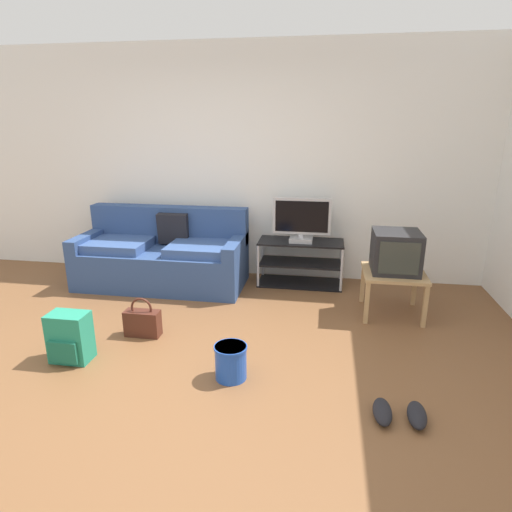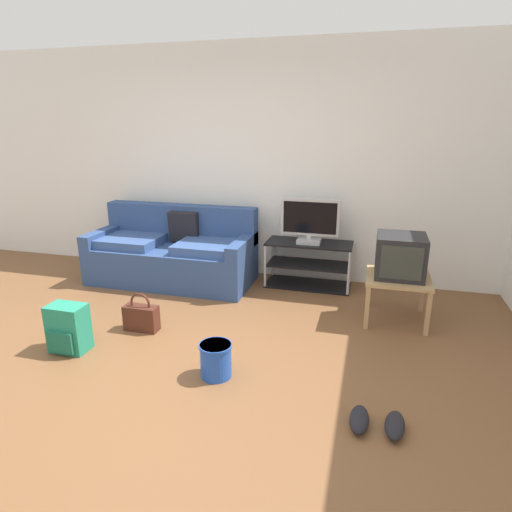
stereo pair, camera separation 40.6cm
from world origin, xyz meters
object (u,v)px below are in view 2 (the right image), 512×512
tv_stand (308,264)px  handbag (141,317)px  couch (173,254)px  crt_tv (400,256)px  backpack (68,328)px  side_table (398,282)px  sneakers_pair (377,422)px  flat_tv (310,222)px  cleaning_bucket (216,359)px

tv_stand → handbag: tv_stand is taller
couch → crt_tv: bearing=-9.8°
backpack → tv_stand: bearing=55.3°
side_table → handbag: bearing=-159.6°
side_table → sneakers_pair: (-0.15, -1.65, -0.34)m
flat_tv → cleaning_bucket: flat_tv is taller
handbag → crt_tv: bearing=20.8°
sneakers_pair → tv_stand: bearing=108.6°
crt_tv → sneakers_pair: (-0.15, -1.67, -0.59)m
side_table → sneakers_pair: 1.70m
sneakers_pair → side_table: bearing=84.7°
backpack → cleaning_bucket: (1.31, -0.04, -0.06)m
backpack → side_table: bearing=32.0°
crt_tv → sneakers_pair: crt_tv is taller
tv_stand → side_table: bearing=-36.2°
cleaning_bucket → handbag: bearing=150.0°
flat_tv → side_table: size_ratio=1.12×
sneakers_pair → cleaning_bucket: bearing=166.0°
flat_tv → crt_tv: size_ratio=1.45×
flat_tv → couch: bearing=-172.2°
handbag → backpack: bearing=-128.8°
backpack → cleaning_bucket: bearing=3.4°
couch → sneakers_pair: couch is taller
side_table → crt_tv: crt_tv is taller
side_table → backpack: size_ratio=1.45×
tv_stand → flat_tv: bearing=-90.0°
tv_stand → cleaning_bucket: 2.09m
side_table → crt_tv: bearing=90.0°
side_table → backpack: (-2.63, -1.32, -0.19)m
backpack → handbag: bearing=56.5°
couch → tv_stand: bearing=8.6°
flat_tv → side_table: (0.94, -0.67, -0.38)m
flat_tv → cleaning_bucket: bearing=-100.5°
side_table → couch: bearing=169.9°
side_table → cleaning_bucket: bearing=-134.1°
couch → crt_tv: 2.58m
couch → backpack: couch is taller
side_table → handbag: 2.40m
couch → cleaning_bucket: 2.19m
crt_tv → handbag: 2.45m
tv_stand → handbag: bearing=-130.4°
crt_tv → side_table: bearing=-90.0°
flat_tv → tv_stand: bearing=90.0°
tv_stand → flat_tv: size_ratio=1.49×
handbag → sneakers_pair: bearing=-21.5°
couch → backpack: bearing=-93.4°
backpack → couch: bearing=91.9°
couch → side_table: bearing=-10.1°
tv_stand → couch: bearing=-171.4°
cleaning_bucket → sneakers_pair: bearing=-14.0°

